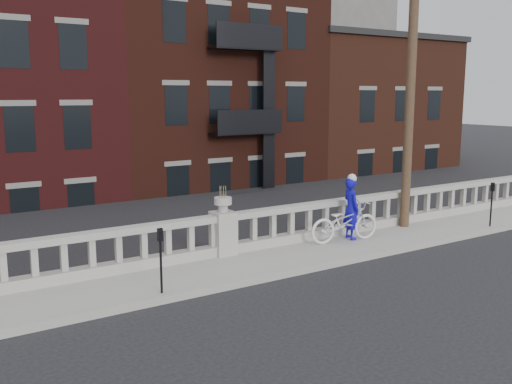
# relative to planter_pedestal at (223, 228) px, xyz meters

# --- Properties ---
(ground) EXTENTS (120.00, 120.00, 0.00)m
(ground) POSITION_rel_planter_pedestal_xyz_m (0.00, -3.95, -0.83)
(ground) COLOR black
(ground) RESTS_ON ground
(sidewalk) EXTENTS (32.00, 2.20, 0.15)m
(sidewalk) POSITION_rel_planter_pedestal_xyz_m (0.00, -0.95, -0.76)
(sidewalk) COLOR #98958D
(sidewalk) RESTS_ON ground
(balustrade) EXTENTS (28.00, 0.34, 1.03)m
(balustrade) POSITION_rel_planter_pedestal_xyz_m (0.00, 0.00, -0.19)
(balustrade) COLOR #98958D
(balustrade) RESTS_ON sidewalk
(planter_pedestal) EXTENTS (0.55, 0.55, 1.76)m
(planter_pedestal) POSITION_rel_planter_pedestal_xyz_m (0.00, 0.00, 0.00)
(planter_pedestal) COLOR #98958D
(planter_pedestal) RESTS_ON sidewalk
(lower_level) EXTENTS (80.00, 44.00, 20.80)m
(lower_level) POSITION_rel_planter_pedestal_xyz_m (0.56, 19.09, 1.80)
(lower_level) COLOR #605E59
(lower_level) RESTS_ON ground
(utility_pole) EXTENTS (1.60, 0.28, 10.00)m
(utility_pole) POSITION_rel_planter_pedestal_xyz_m (6.20, -0.35, 4.41)
(utility_pole) COLOR #422D1E
(utility_pole) RESTS_ON sidewalk
(parking_meter_b) EXTENTS (0.10, 0.09, 1.36)m
(parking_meter_b) POSITION_rel_planter_pedestal_xyz_m (-2.49, -1.80, 0.17)
(parking_meter_b) COLOR black
(parking_meter_b) RESTS_ON sidewalk
(parking_meter_c) EXTENTS (0.10, 0.09, 1.36)m
(parking_meter_c) POSITION_rel_planter_pedestal_xyz_m (8.40, -1.80, 0.17)
(parking_meter_c) COLOR black
(parking_meter_c) RESTS_ON sidewalk
(bicycle) EXTENTS (2.18, 1.01, 1.10)m
(bicycle) POSITION_rel_planter_pedestal_xyz_m (3.43, -0.71, -0.13)
(bicycle) COLOR white
(bicycle) RESTS_ON sidewalk
(cyclist) EXTENTS (0.54, 0.71, 1.73)m
(cyclist) POSITION_rel_planter_pedestal_xyz_m (3.77, -0.59, 0.19)
(cyclist) COLOR #100BA9
(cyclist) RESTS_ON sidewalk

